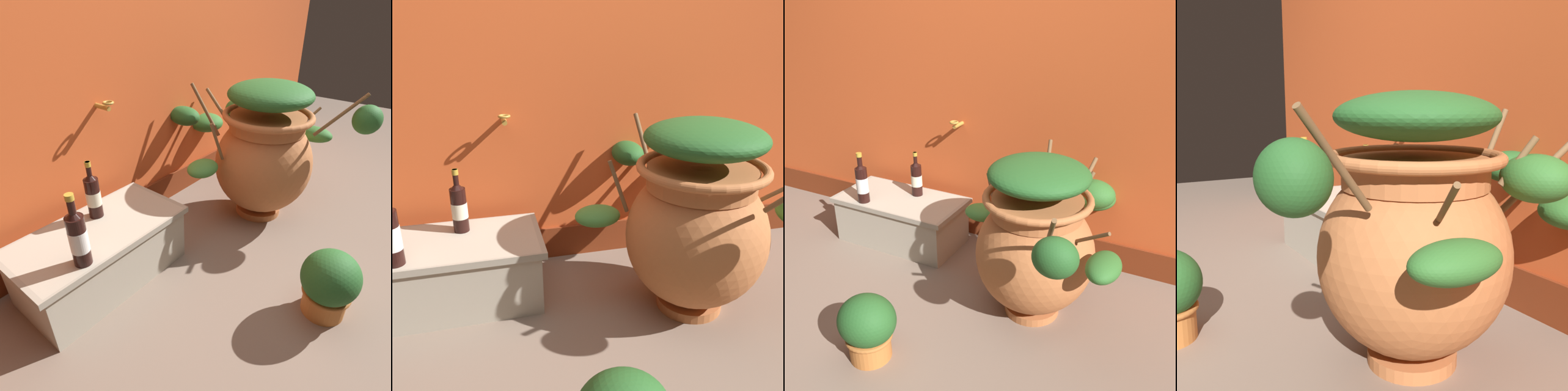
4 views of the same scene
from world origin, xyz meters
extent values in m
plane|color=#7A6656|center=(0.00, 0.00, 0.00)|extent=(7.00, 7.00, 0.00)
cube|color=maroon|center=(0.00, 1.10, 0.09)|extent=(4.40, 0.02, 0.17)
cylinder|color=#B28433|center=(-0.28, 1.05, 0.76)|extent=(0.02, 0.10, 0.02)
torus|color=#B28433|center=(-0.28, 1.00, 0.79)|extent=(0.06, 0.06, 0.01)
cylinder|color=#B26638|center=(0.45, 0.52, 0.02)|extent=(0.28, 0.28, 0.04)
ellipsoid|color=#B26638|center=(0.45, 0.52, 0.35)|extent=(0.59, 0.59, 0.61)
cylinder|color=#B26638|center=(0.45, 0.52, 0.60)|extent=(0.43, 0.43, 0.09)
torus|color=#B26638|center=(0.45, 0.52, 0.65)|extent=(0.52, 0.52, 0.04)
cylinder|color=brown|center=(0.15, 0.65, 0.55)|extent=(0.09, 0.05, 0.23)
ellipsoid|color=#428438|center=(0.07, 0.69, 0.41)|extent=(0.20, 0.16, 0.08)
cylinder|color=brown|center=(0.63, 0.17, 0.67)|extent=(0.12, 0.23, 0.27)
ellipsoid|color=#235623|center=(0.69, 0.05, 0.66)|extent=(0.18, 0.15, 0.16)
cylinder|color=brown|center=(0.56, 0.91, 0.57)|extent=(0.08, 0.31, 0.26)
ellipsoid|color=#2D6628|center=(0.60, 1.07, 0.45)|extent=(0.24, 0.24, 0.12)
cylinder|color=brown|center=(0.61, 0.77, 0.64)|extent=(0.07, 0.10, 0.15)
ellipsoid|color=#2D6628|center=(0.64, 0.82, 0.59)|extent=(0.23, 0.19, 0.14)
cylinder|color=brown|center=(0.75, 0.39, 0.58)|extent=(0.17, 0.10, 0.14)
ellipsoid|color=#2D6628|center=(0.82, 0.36, 0.47)|extent=(0.15, 0.24, 0.10)
cylinder|color=brown|center=(0.36, 0.90, 0.63)|extent=(0.06, 0.20, 0.31)
ellipsoid|color=#235623|center=(0.33, 1.04, 0.57)|extent=(0.15, 0.22, 0.12)
ellipsoid|color=#235623|center=(0.45, 0.52, 0.77)|extent=(0.48, 0.48, 0.15)
cube|color=#B2A893|center=(-0.57, 0.81, 0.15)|extent=(0.77, 0.39, 0.30)
cube|color=#A09785|center=(-0.57, 0.81, 0.29)|extent=(0.82, 0.42, 0.03)
cylinder|color=black|center=(-0.75, 0.66, 0.42)|extent=(0.07, 0.07, 0.22)
cone|color=black|center=(-0.75, 0.66, 0.54)|extent=(0.07, 0.07, 0.04)
cylinder|color=black|center=(-0.75, 0.66, 0.58)|extent=(0.03, 0.03, 0.10)
cylinder|color=#B7932D|center=(-0.75, 0.66, 0.62)|extent=(0.03, 0.03, 0.02)
cylinder|color=silver|center=(-0.75, 0.66, 0.42)|extent=(0.07, 0.07, 0.10)
cylinder|color=black|center=(-0.51, 0.90, 0.41)|extent=(0.07, 0.07, 0.20)
cone|color=black|center=(-0.51, 0.90, 0.52)|extent=(0.07, 0.07, 0.04)
cylinder|color=black|center=(-0.51, 0.90, 0.55)|extent=(0.02, 0.02, 0.09)
cylinder|color=#B7932D|center=(-0.51, 0.90, 0.58)|extent=(0.03, 0.03, 0.02)
cylinder|color=beige|center=(-0.51, 0.90, 0.41)|extent=(0.07, 0.07, 0.07)
cylinder|color=#C17033|center=(-0.09, -0.13, 0.06)|extent=(0.19, 0.19, 0.13)
torus|color=#B2672E|center=(-0.09, -0.13, 0.11)|extent=(0.21, 0.21, 0.02)
ellipsoid|color=#235623|center=(-0.09, -0.13, 0.21)|extent=(0.27, 0.25, 0.23)
camera|label=1|loc=(-1.27, -0.34, 1.25)|focal=31.02mm
camera|label=2|loc=(-0.38, -0.89, 1.15)|focal=38.44mm
camera|label=3|loc=(1.10, -1.34, 1.57)|focal=42.47mm
camera|label=4|loc=(1.54, -0.27, 0.80)|focal=42.47mm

